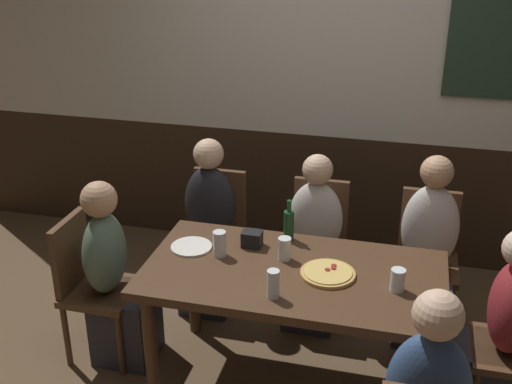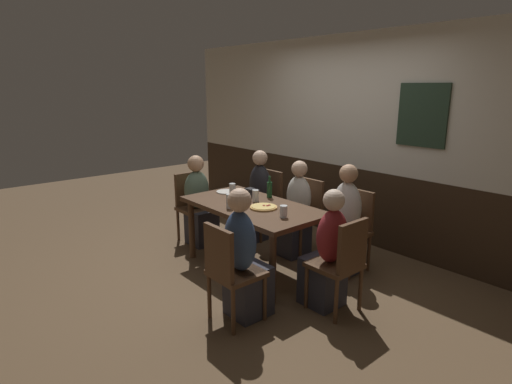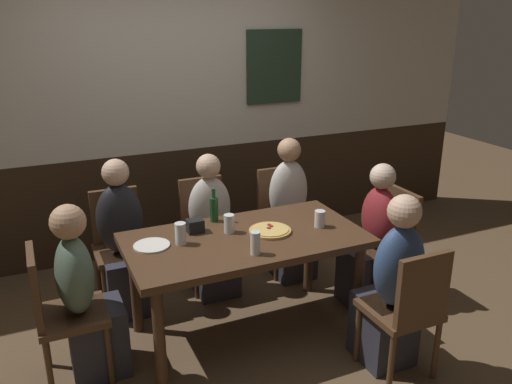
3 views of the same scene
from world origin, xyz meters
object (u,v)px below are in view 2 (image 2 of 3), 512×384
object	(u,v)px
chair_right_far	(352,226)
person_right_far	(343,228)
person_head_west	(199,207)
pint_glass_stout	(232,190)
chair_head_east	(342,261)
condiment_caddy	(250,192)
person_left_far	(257,202)
beer_glass_half	(255,196)
beer_bottle_green	(270,189)
person_mid_far	(295,216)
person_right_near	(244,263)
dining_table	(252,212)
chair_right_near	(229,268)
chair_left_far	(266,200)
person_head_east	(327,258)
chair_mid_far	(305,211)
pint_glass_amber	(284,212)
chair_head_west	(192,203)
pizza	(264,207)
pint_glass_pale	(229,202)
plate_white_large	(226,192)

from	to	relation	value
chair_right_far	person_right_far	size ratio (longest dim) A/B	0.74
person_head_west	pint_glass_stout	bearing A→B (deg)	5.64
chair_head_east	condiment_caddy	size ratio (longest dim) A/B	8.00
person_left_far	beer_glass_half	distance (m)	0.89
chair_right_far	beer_glass_half	distance (m)	1.10
chair_head_east	beer_bottle_green	bearing A→B (deg)	165.44
person_mid_far	condiment_caddy	distance (m)	0.62
chair_head_east	person_right_far	size ratio (longest dim) A/B	0.74
person_mid_far	person_right_near	distance (m)	1.51
chair_right_far	beer_bottle_green	world-z (taller)	beer_bottle_green
dining_table	chair_right_near	xyz separation A→B (m)	(0.70, -0.83, -0.16)
chair_left_far	person_head_east	distance (m)	1.93
chair_mid_far	pint_glass_amber	xyz separation A→B (m)	(0.54, -0.89, 0.29)
person_head_east	chair_right_far	bearing A→B (deg)	112.59
beer_glass_half	beer_bottle_green	distance (m)	0.24
person_head_east	condiment_caddy	distance (m)	1.38
chair_mid_far	chair_right_near	world-z (taller)	same
pint_glass_amber	beer_bottle_green	bearing A→B (deg)	148.06
chair_mid_far	pint_glass_amber	distance (m)	1.08
dining_table	person_right_near	distance (m)	0.98
chair_right_near	person_mid_far	bearing A→B (deg)	114.83
pint_glass_stout	person_right_near	bearing A→B (deg)	-33.21
dining_table	condiment_caddy	world-z (taller)	condiment_caddy
person_left_far	chair_right_near	bearing A→B (deg)	-47.24
chair_right_far	chair_right_near	world-z (taller)	same
chair_mid_far	chair_head_west	world-z (taller)	same
pizza	pint_glass_amber	bearing A→B (deg)	-9.45
person_head_west	chair_right_near	bearing A→B (deg)	-25.60
pint_glass_pale	condiment_caddy	distance (m)	0.53
chair_right_near	beer_glass_half	bearing A→B (deg)	129.19
person_right_near	pint_glass_pale	world-z (taller)	person_right_near
chair_head_east	chair_right_far	size ratio (longest dim) A/B	1.00
chair_right_far	plate_white_large	bearing A→B (deg)	-150.70
chair_mid_far	chair_right_near	size ratio (longest dim) A/B	1.00
chair_right_near	person_right_near	bearing A→B (deg)	90.00
person_head_west	person_right_near	bearing A→B (deg)	-21.12
chair_head_west	person_head_east	distance (m)	2.25
person_head_west	beer_glass_half	world-z (taller)	person_head_west
beer_glass_half	person_head_east	bearing A→B (deg)	-5.56
dining_table	pint_glass_pale	bearing A→B (deg)	-100.12
person_head_west	beer_bottle_green	world-z (taller)	person_head_west
beer_bottle_green	plate_white_large	xyz separation A→B (m)	(-0.51, -0.24, -0.09)
person_right_far	pint_glass_pale	distance (m)	1.24
beer_bottle_green	chair_right_near	bearing A→B (deg)	-55.93
dining_table	chair_right_near	world-z (taller)	chair_right_near
person_right_far	chair_head_west	bearing A→B (deg)	-160.52
person_right_near	pint_glass_stout	world-z (taller)	person_right_near
dining_table	beer_bottle_green	size ratio (longest dim) A/B	6.43
chair_right_near	person_mid_far	size ratio (longest dim) A/B	0.78
person_head_west	pizza	distance (m)	1.26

